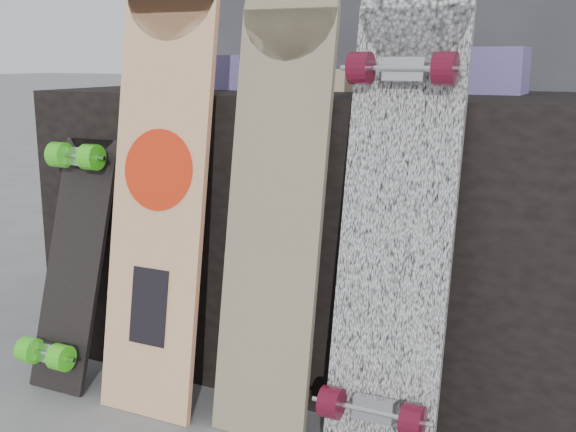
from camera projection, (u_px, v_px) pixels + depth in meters
The scene contains 9 objects.
vendor_table at pixel (328, 233), 2.08m from camera, with size 1.60×0.60×0.80m, color black.
booth at pixel (421, 0), 2.67m from camera, with size 2.40×0.22×2.20m.
merch_box_purple at pixel (223, 72), 2.16m from camera, with size 0.18×0.12×0.10m, color #3D3D7C.
merch_box_small at pixel (498, 70), 1.87m from camera, with size 0.14×0.14×0.12m, color #3D3D7C.
merch_box_flat at pixel (328, 80), 2.06m from camera, with size 0.22×0.10×0.06m, color #D1B78C.
longboard_geisha at pixel (161, 163), 1.81m from camera, with size 0.27×0.23×1.20m.
longboard_celtic at pixel (277, 185), 1.70m from camera, with size 0.24×0.22×1.13m.
longboard_cascadia at pixel (397, 203), 1.57m from camera, with size 0.25×0.29×1.13m.
skateboard_dark at pixel (74, 237), 1.98m from camera, with size 0.18×0.32×0.80m.
Camera 1 is at (0.79, -1.36, 0.89)m, focal length 45.00 mm.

